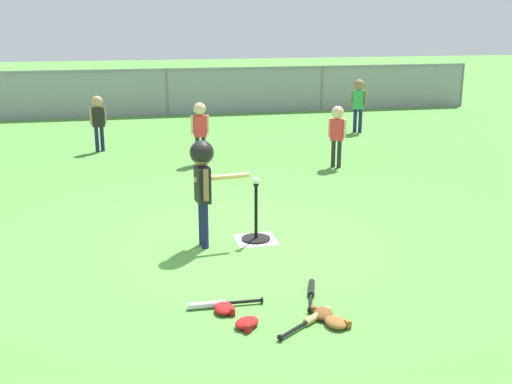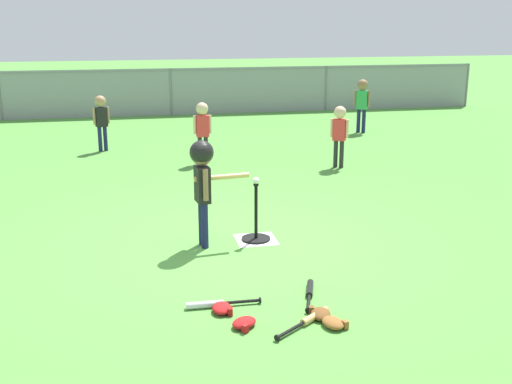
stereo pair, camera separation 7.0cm
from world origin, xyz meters
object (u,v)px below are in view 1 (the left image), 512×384
Objects in this scene: glove_tossed_aside at (224,308)px; glove_outfield_drop at (247,323)px; fielder_deep_center at (337,128)px; baseball_on_tee at (256,181)px; glove_by_plate at (336,322)px; spare_bat_black at (311,291)px; fielder_deep_right at (200,125)px; fielder_near_left at (359,98)px; batting_tee at (256,231)px; batter_child at (203,172)px; fielder_deep_left at (98,116)px; glove_near_bats at (323,313)px; spare_bat_wood at (312,319)px; spare_bat_silver at (215,304)px.

glove_outfield_drop is (0.13, -0.29, 0.00)m from glove_tossed_aside.
fielder_deep_center is 5.70m from glove_outfield_drop.
glove_by_plate is (0.20, -2.11, -0.64)m from baseball_on_tee.
fielder_deep_right is at bearing 93.19° from spare_bat_black.
fielder_near_left is (1.49, 2.93, 0.07)m from fielder_deep_center.
glove_outfield_drop is at bearing -116.25° from fielder_deep_center.
baseball_on_tee is at bearing 96.94° from spare_bat_black.
fielder_deep_right is 0.91× the size of fielder_near_left.
batting_tee is at bearing -122.79° from fielder_deep_center.
fielder_deep_center is at bearing -19.03° from fielder_deep_right.
batter_child is at bearing 92.52° from glove_outfield_drop.
fielder_deep_left is at bearing -170.97° from fielder_near_left.
fielder_deep_center is 4.00× the size of glove_near_bats.
fielder_deep_right reaches higher than glove_near_bats.
glove_near_bats is at bearing -85.75° from baseball_on_tee.
baseball_on_tee reaches higher than spare_bat_wood.
glove_near_bats reaches higher than spare_bat_wood.
glove_tossed_aside is (-2.64, -4.79, -0.61)m from fielder_deep_center.
glove_tossed_aside is (-0.81, -0.18, 0.01)m from spare_bat_black.
fielder_near_left reaches higher than fielder_deep_right.
fielder_deep_center is 5.45m from spare_bat_silver.
fielder_deep_left is at bearing 100.19° from glove_outfield_drop.
glove_near_bats is 0.64m from glove_outfield_drop.
glove_tossed_aside is at bearing 161.61° from glove_near_bats.
fielder_deep_center is 5.57m from glove_by_plate.
spare_bat_silver is (-4.20, -7.62, -0.69)m from fielder_near_left.
fielder_deep_left is 7.32m from glove_outfield_drop.
glove_by_plate is (0.90, -0.54, 0.01)m from spare_bat_silver.
batting_tee is at bearing 66.07° from spare_bat_silver.
batter_child reaches higher than spare_bat_black.
fielder_near_left reaches higher than spare_bat_silver.
batter_child reaches higher than glove_near_bats.
fielder_deep_center is 1.73× the size of spare_bat_black.
glove_tossed_aside is at bearing -80.47° from fielder_deep_left.
batter_child is 5.43m from fielder_deep_left.
spare_bat_silver is at bearing -80.85° from fielder_deep_left.
glove_near_bats is at bearing -74.87° from fielder_deep_left.
spare_bat_wood is at bearing -75.80° from fielder_deep_left.
fielder_deep_right is 4.23× the size of glove_tossed_aside.
baseball_on_tee is at bearing 95.42° from glove_by_plate.
spare_bat_black is at bearing 12.68° from glove_tossed_aside.
batter_child is 7.37m from fielder_near_left.
baseball_on_tee is at bearing -122.79° from fielder_deep_center.
fielder_near_left is at bearing 9.03° from fielder_deep_left.
fielder_near_left is at bearing 61.15° from spare_bat_silver.
baseball_on_tee is 0.30× the size of glove_by_plate.
spare_bat_black is 0.44m from glove_near_bats.
fielder_near_left is 8.27m from spare_bat_black.
batting_tee is 2.12m from glove_by_plate.
glove_by_plate is at bearing -109.09° from fielder_deep_center.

